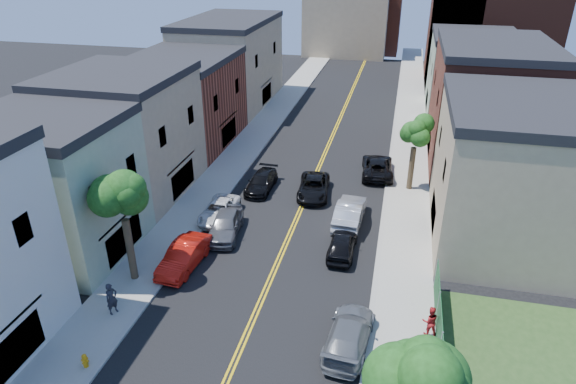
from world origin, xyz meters
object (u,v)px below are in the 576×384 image
Objects in this scene: fire_hydrant at (85,360)px; black_car_left at (261,182)px; grey_car_right at (349,334)px; grey_car_left at (225,224)px; red_sedan at (184,256)px; white_pickup at (219,210)px; black_car_right at (342,244)px; pedestrian_right at (430,321)px; pedestrian_left at (112,299)px; dark_car_right_far at (377,166)px; silver_car_right at (350,212)px; black_suv_lane at (314,187)px.

black_car_left is at bearing 81.84° from fire_hydrant.
grey_car_right is 12.68m from fire_hydrant.
grey_car_left is at bearing 79.38° from fire_hydrant.
red_sedan is 1.04× the size of white_pickup.
grey_car_left is at bearing -3.39° from black_car_right.
pedestrian_right is (5.30, -6.51, 0.28)m from black_car_right.
pedestrian_left reaches higher than grey_car_left.
red_sedan is at bearing -97.54° from black_car_left.
black_car_right is at bearing -61.42° from pedestrian_right.
dark_car_right_far is 27.90m from fire_hydrant.
pedestrian_right reaches higher than silver_car_right.
white_pickup is at bearing 14.52° from pedestrian_left.
red_sedan is at bearing -90.64° from white_pickup.
white_pickup is 17.20m from pedestrian_right.
black_car_right is 0.76× the size of dark_car_right_far.
fire_hydrant is at bearing -115.20° from black_suv_lane.
pedestrian_left reaches higher than silver_car_right.
white_pickup is 0.96× the size of grey_car_left.
black_car_left is (0.48, 7.29, -0.14)m from grey_car_left.
white_pickup is 15.04m from fire_hydrant.
grey_car_left is 0.93× the size of silver_car_right.
pedestrian_left reaches higher than red_sedan.
silver_car_right reaches higher than grey_car_right.
silver_car_right is at bearing -25.00° from black_car_left.
grey_car_right is 3.01× the size of pedestrian_right.
grey_car_left is 1.15× the size of black_car_right.
red_sedan is 0.86× the size of dark_car_right_far.
white_pickup reaches higher than fire_hydrant.
black_suv_lane is at bearing 1.03° from black_car_left.
black_car_right is at bearing 49.77° from fire_hydrant.
pedestrian_right is at bearing 118.84° from silver_car_right.
pedestrian_right is (16.53, 2.15, -0.09)m from pedestrian_left.
grey_car_right is 2.73× the size of pedestrian_left.
dark_car_right_far is at bearing 43.30° from white_pickup.
dark_car_right_far is at bearing -89.05° from pedestrian_right.
red_sedan is 0.94× the size of grey_car_right.
grey_car_left is (1.22, -2.07, 0.18)m from white_pickup.
grey_car_right is 1.21× the size of black_car_right.
black_car_right is 8.48m from black_suv_lane.
red_sedan is 0.92× the size of silver_car_right.
dark_car_right_far is at bearing -96.47° from silver_car_right.
red_sedan is 0.94× the size of black_suv_lane.
pedestrian_left is at bearing 51.00° from silver_car_right.
grey_car_right is at bearing -45.49° from white_pickup.
grey_car_left reaches higher than black_car_left.
pedestrian_left is 1.10× the size of pedestrian_right.
red_sedan reaches higher than black_car_left.
grey_car_left is 6.44× the size of fire_hydrant.
red_sedan is at bearing 52.32° from dark_car_right_far.
grey_car_left is 12.80m from grey_car_right.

